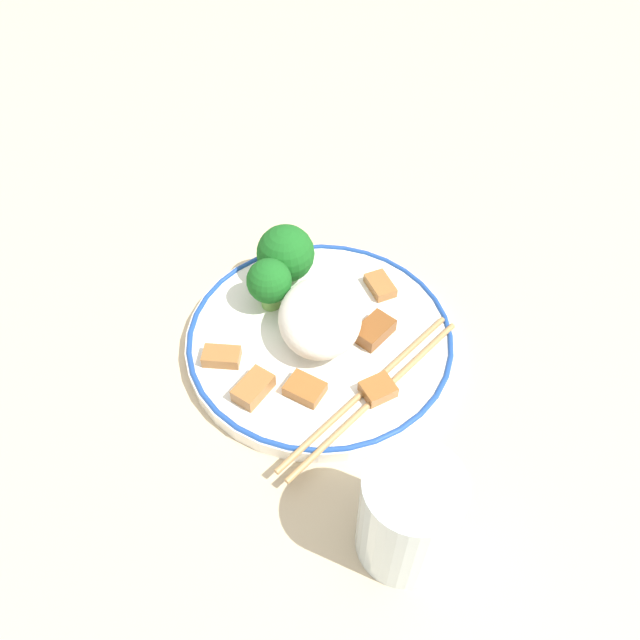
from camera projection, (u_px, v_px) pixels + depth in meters
name	position (u px, v px, depth m)	size (l,w,h in m)	color
ground_plane	(320.00, 345.00, 0.56)	(3.00, 3.00, 0.00)	#C6B28E
plate	(320.00, 338.00, 0.56)	(0.24, 0.24, 0.02)	white
rice_mound	(322.00, 319.00, 0.53)	(0.09, 0.07, 0.05)	white
broccoli_back_left	(286.00, 254.00, 0.58)	(0.05, 0.05, 0.06)	#72AD4C
broccoli_back_center	(269.00, 282.00, 0.55)	(0.04, 0.04, 0.05)	#72AD4C
meat_near_front	(253.00, 388.00, 0.51)	(0.04, 0.04, 0.01)	#9E6633
meat_near_left	(374.00, 326.00, 0.55)	(0.04, 0.04, 0.01)	brown
meat_near_right	(305.00, 389.00, 0.51)	(0.04, 0.04, 0.01)	#995B28
meat_near_back	(378.00, 389.00, 0.51)	(0.03, 0.03, 0.01)	#995B28
meat_on_rice_edge	(336.00, 312.00, 0.56)	(0.03, 0.04, 0.01)	#995B28
meat_mid_left	(380.00, 285.00, 0.59)	(0.04, 0.03, 0.01)	#9E6633
meat_mid_right	(222.00, 356.00, 0.53)	(0.02, 0.03, 0.01)	#9E6633
chopsticks	(372.00, 392.00, 0.51)	(0.16, 0.15, 0.01)	#AD8451
drinking_glass	(408.00, 515.00, 0.41)	(0.07, 0.07, 0.09)	silver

